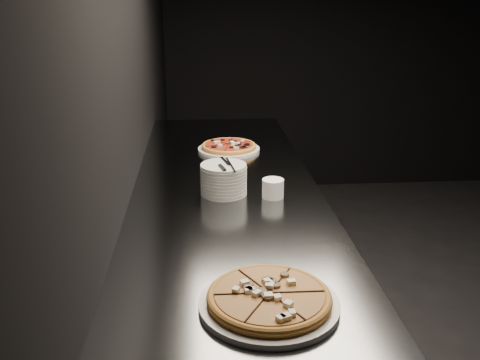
{
  "coord_description": "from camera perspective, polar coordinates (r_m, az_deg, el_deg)",
  "views": [
    {
      "loc": [
        -2.23,
        -2.0,
        1.66
      ],
      "look_at": [
        -2.08,
        -0.07,
        0.98
      ],
      "focal_mm": 40.0,
      "sensor_mm": 36.0,
      "label": 1
    }
  ],
  "objects": [
    {
      "name": "pizza_mushroom",
      "position": [
        1.36,
        3.13,
        -12.61
      ],
      "size": [
        0.35,
        0.35,
        0.04
      ],
      "rotation": [
        0.0,
        0.0,
        -0.02
      ],
      "color": "silver",
      "rests_on": "counter"
    },
    {
      "name": "wall_back",
      "position": [
        5.03,
        22.69,
        15.07
      ],
      "size": [
        5.0,
        0.02,
        2.8
      ],
      "primitive_type": "cube",
      "color": "black",
      "rests_on": "floor"
    },
    {
      "name": "counter",
      "position": [
        2.34,
        -1.38,
        -11.5
      ],
      "size": [
        0.74,
        2.44,
        0.92
      ],
      "color": "slate",
      "rests_on": "floor"
    },
    {
      "name": "wall_left",
      "position": [
        2.04,
        -12.29,
        11.62
      ],
      "size": [
        0.02,
        5.0,
        2.8
      ],
      "primitive_type": "cube",
      "color": "black",
      "rests_on": "floor"
    },
    {
      "name": "cutlery",
      "position": [
        2.03,
        -1.56,
        1.63
      ],
      "size": [
        0.06,
        0.19,
        0.01
      ],
      "rotation": [
        0.0,
        0.0,
        0.23
      ],
      "color": "#B5B8BD",
      "rests_on": "plate_stack"
    },
    {
      "name": "plate_stack",
      "position": [
        2.06,
        -1.76,
        0.1
      ],
      "size": [
        0.18,
        0.18,
        0.12
      ],
      "color": "silver",
      "rests_on": "counter"
    },
    {
      "name": "ramekin",
      "position": [
        2.03,
        3.53,
        -0.85
      ],
      "size": [
        0.08,
        0.08,
        0.07
      ],
      "color": "white",
      "rests_on": "counter"
    },
    {
      "name": "pizza_tomato",
      "position": [
        2.63,
        -1.2,
        3.53
      ],
      "size": [
        0.34,
        0.34,
        0.04
      ],
      "rotation": [
        0.0,
        0.0,
        0.31
      ],
      "color": "silver",
      "rests_on": "counter"
    }
  ]
}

